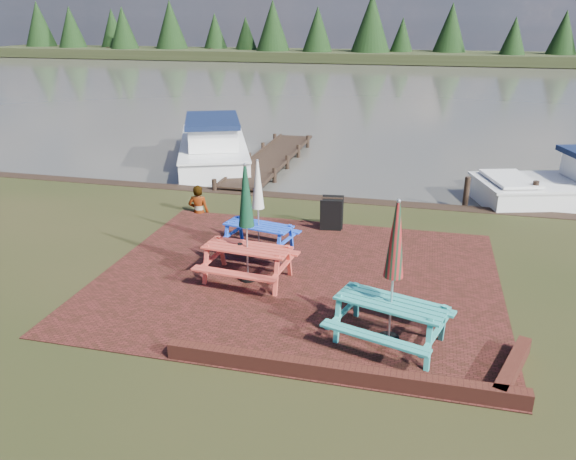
% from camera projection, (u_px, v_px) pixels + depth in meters
% --- Properties ---
extents(ground, '(120.00, 120.00, 0.00)m').
position_uv_depth(ground, '(288.00, 298.00, 11.98)').
color(ground, black).
rests_on(ground, ground).
extents(paving, '(9.00, 7.50, 0.02)m').
position_uv_depth(paving, '(298.00, 278.00, 12.89)').
color(paving, '#331710').
rests_on(paving, ground).
extents(brick_wall, '(6.21, 1.79, 0.30)m').
position_uv_depth(brick_wall, '(379.00, 372.00, 9.27)').
color(brick_wall, '#4C1E16').
rests_on(brick_wall, ground).
extents(water, '(120.00, 60.00, 0.02)m').
position_uv_depth(water, '(396.00, 88.00, 45.51)').
color(water, '#44423A').
rests_on(water, ground).
extents(far_treeline, '(120.00, 10.00, 8.10)m').
position_uv_depth(far_treeline, '(412.00, 34.00, 70.60)').
color(far_treeline, black).
rests_on(far_treeline, ground).
extents(picnic_table_teal, '(2.40, 2.26, 2.74)m').
position_uv_depth(picnic_table_teal, '(392.00, 296.00, 10.05)').
color(picnic_table_teal, teal).
rests_on(picnic_table_teal, ground).
extents(picnic_table_red, '(2.11, 1.92, 2.70)m').
position_uv_depth(picnic_table_red, '(247.00, 242.00, 12.46)').
color(picnic_table_red, '#CF4335').
rests_on(picnic_table_red, ground).
extents(picnic_table_blue, '(1.99, 1.84, 2.38)m').
position_uv_depth(picnic_table_blue, '(258.00, 221.00, 14.06)').
color(picnic_table_blue, blue).
rests_on(picnic_table_blue, ground).
extents(chalkboard, '(0.62, 0.63, 0.96)m').
position_uv_depth(chalkboard, '(332.00, 214.00, 15.55)').
color(chalkboard, black).
rests_on(chalkboard, ground).
extents(jetty, '(1.76, 9.08, 1.00)m').
position_uv_depth(jetty, '(270.00, 159.00, 22.93)').
color(jetty, black).
rests_on(jetty, ground).
extents(boat_jetty, '(5.27, 8.09, 2.22)m').
position_uv_depth(boat_jetty, '(213.00, 148.00, 23.29)').
color(boat_jetty, white).
rests_on(boat_jetty, ground).
extents(person, '(0.67, 0.48, 1.72)m').
position_uv_depth(person, '(197.00, 186.00, 16.79)').
color(person, gray).
rests_on(person, ground).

